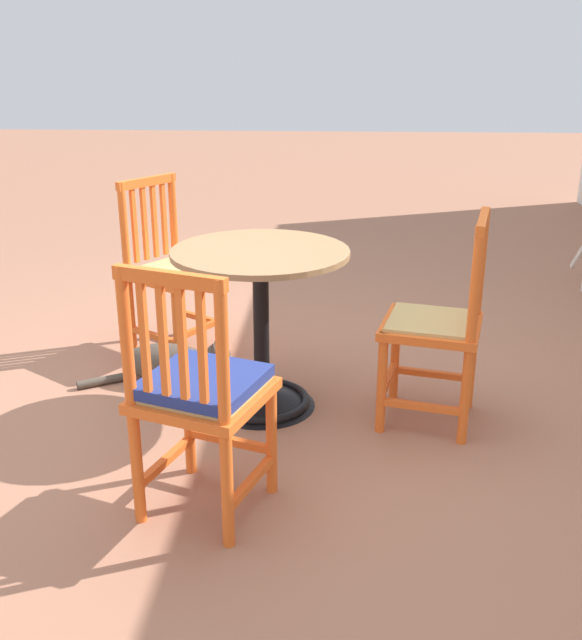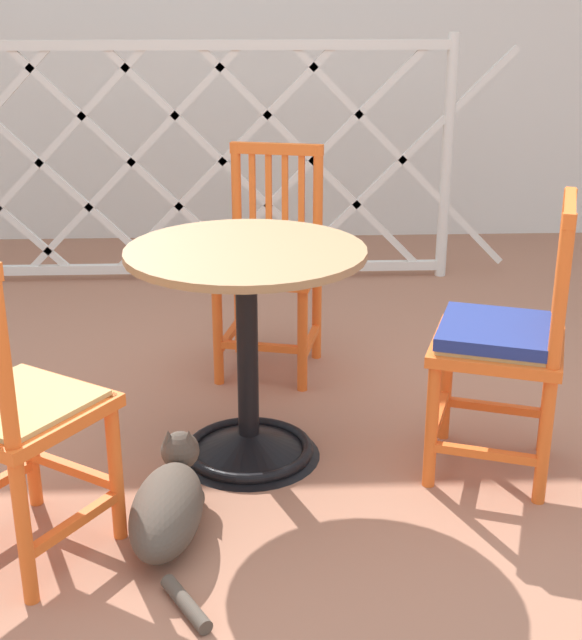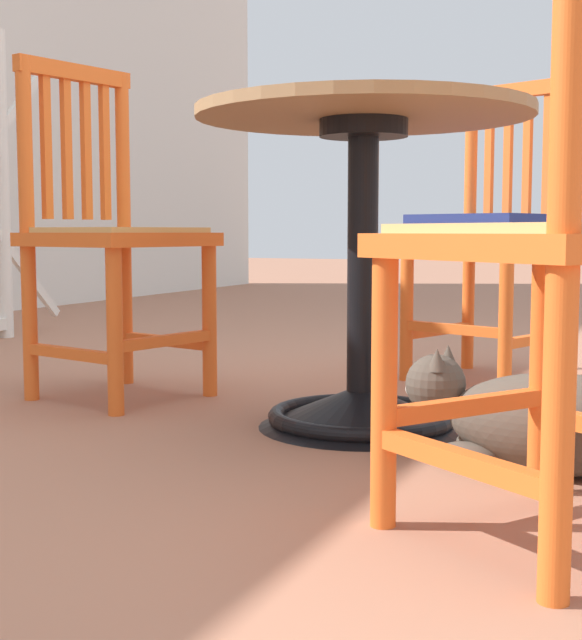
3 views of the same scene
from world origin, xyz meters
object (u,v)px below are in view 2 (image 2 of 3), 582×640
orange_chair_facing_out (10,414)px  orange_chair_near_fence (505,343)px  cafe_table (248,379)px  orange_chair_by_planter (270,268)px  tabby_cat (170,504)px

orange_chair_facing_out → orange_chair_near_fence: same height
cafe_table → orange_chair_by_planter: bearing=83.1°
orange_chair_by_planter → orange_chair_near_fence: 1.13m
orange_chair_by_planter → tabby_cat: orange_chair_by_planter is taller
orange_chair_by_planter → orange_chair_facing_out: size_ratio=1.00×
orange_chair_near_fence → tabby_cat: 1.14m
cafe_table → orange_chair_near_fence: orange_chair_near_fence is taller
orange_chair_near_fence → cafe_table: bearing=171.4°
cafe_table → orange_chair_by_planter: size_ratio=0.83×
tabby_cat → orange_chair_facing_out: bearing=-167.8°
orange_chair_by_planter → tabby_cat: 1.29m
cafe_table → orange_chair_facing_out: 0.83m
tabby_cat → orange_chair_near_fence: bearing=17.3°
cafe_table → orange_chair_facing_out: bearing=-139.6°
orange_chair_facing_out → orange_chair_near_fence: (1.43, 0.41, 0.01)m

